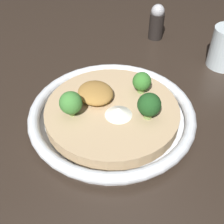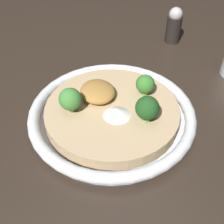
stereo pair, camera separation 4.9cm
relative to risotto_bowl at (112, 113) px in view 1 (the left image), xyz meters
name	(u,v)px [view 1 (the left image)]	position (x,y,z in m)	size (l,w,h in m)	color
ground_plane	(112,120)	(0.00, 0.00, -0.02)	(6.00, 6.00, 0.00)	#2D231C
risotto_bowl	(112,113)	(0.00, 0.00, 0.00)	(0.29, 0.29, 0.03)	silver
cheese_sprinkle	(118,111)	(-0.02, 0.00, 0.02)	(0.05, 0.05, 0.01)	white
crispy_onion_garnish	(95,93)	(0.04, 0.01, 0.03)	(0.07, 0.06, 0.02)	#A37538
broccoli_back_right	(71,103)	(0.02, 0.07, 0.04)	(0.04, 0.04, 0.05)	#84A856
broccoli_left	(149,105)	(-0.05, -0.04, 0.04)	(0.04, 0.04, 0.05)	#84A856
broccoli_front_right	(142,82)	(0.01, -0.07, 0.04)	(0.03, 0.03, 0.04)	#759E4C
pepper_shaker	(157,22)	(0.21, -0.25, 0.03)	(0.04, 0.04, 0.09)	black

